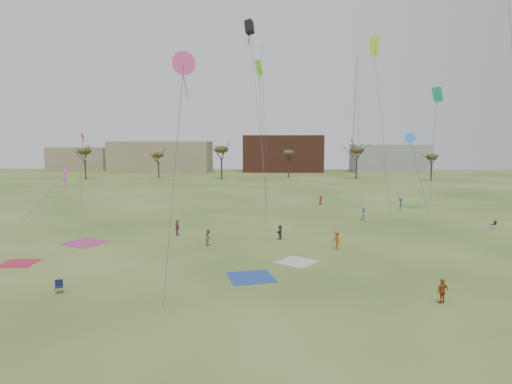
{
  "coord_description": "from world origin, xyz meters",
  "views": [
    {
      "loc": [
        1.45,
        -26.97,
        10.07
      ],
      "look_at": [
        0.0,
        12.0,
        5.5
      ],
      "focal_mm": 30.47,
      "sensor_mm": 36.0,
      "label": 1
    }
  ],
  "objects_px": {
    "camp_chair_left": "(59,289)",
    "camp_chair_right": "(493,226)",
    "radio_tower": "(356,114)",
    "spectator_fore_a": "(442,291)"
  },
  "relations": [
    {
      "from": "radio_tower",
      "to": "camp_chair_right",
      "type": "bearing_deg",
      "value": -91.57
    },
    {
      "from": "camp_chair_right",
      "to": "camp_chair_left",
      "type": "bearing_deg",
      "value": -66.13
    },
    {
      "from": "spectator_fore_a",
      "to": "camp_chair_right",
      "type": "height_order",
      "value": "spectator_fore_a"
    },
    {
      "from": "camp_chair_left",
      "to": "camp_chair_right",
      "type": "distance_m",
      "value": 46.19
    },
    {
      "from": "camp_chair_left",
      "to": "radio_tower",
      "type": "height_order",
      "value": "radio_tower"
    },
    {
      "from": "spectator_fore_a",
      "to": "camp_chair_left",
      "type": "height_order",
      "value": "spectator_fore_a"
    },
    {
      "from": "spectator_fore_a",
      "to": "radio_tower",
      "type": "bearing_deg",
      "value": -124.11
    },
    {
      "from": "camp_chair_right",
      "to": "radio_tower",
      "type": "distance_m",
      "value": 103.08
    },
    {
      "from": "camp_chair_left",
      "to": "camp_chair_right",
      "type": "height_order",
      "value": "same"
    },
    {
      "from": "spectator_fore_a",
      "to": "camp_chair_left",
      "type": "xyz_separation_m",
      "value": [
        -24.8,
        0.9,
        -0.53
      ]
    }
  ]
}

